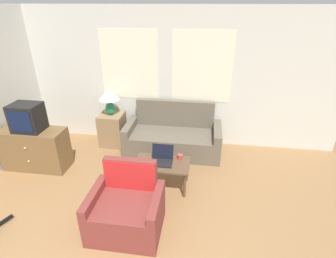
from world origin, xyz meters
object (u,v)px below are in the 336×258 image
laptop (162,158)px  cup_navy (180,157)px  coffee_table (162,166)px  television (27,117)px  table_lamp (109,97)px  armchair (127,210)px  couch (173,137)px

laptop → cup_navy: (0.26, 0.12, -0.02)m
coffee_table → cup_navy: bearing=31.1°
television → table_lamp: table_lamp is taller
table_lamp → armchair: bearing=-66.6°
television → coffee_table: television is taller
table_lamp → couch: bearing=-3.6°
cup_navy → laptop: bearing=-155.2°
television → cup_navy: 2.55m
armchair → table_lamp: (-0.91, 2.10, 0.74)m
television → coffee_table: size_ratio=0.56×
laptop → armchair: bearing=-108.2°
coffee_table → cup_navy: 0.31m
table_lamp → cup_navy: size_ratio=6.26×
couch → table_lamp: table_lamp is taller
armchair → coffee_table: (0.31, 0.87, 0.11)m
armchair → laptop: size_ratio=2.70×
armchair → television: television is taller
table_lamp → cup_navy: bearing=-36.0°
armchair → table_lamp: 2.40m
coffee_table → cup_navy: (0.25, 0.15, 0.10)m
table_lamp → laptop: 1.77m
couch → television: bearing=-158.1°
coffee_table → laptop: 0.12m
couch → coffee_table: 1.15m
couch → television: (-2.27, -0.92, 0.68)m
television → table_lamp: 1.43m
television → laptop: (2.24, -0.20, -0.45)m
armchair → television: 2.33m
table_lamp → cup_navy: table_lamp is taller
coffee_table → laptop: bearing=106.5°
coffee_table → cup_navy: cup_navy is taller
armchair → laptop: armchair is taller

